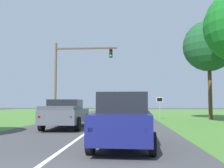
{
  "coord_description": "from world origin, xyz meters",
  "views": [
    {
      "loc": [
        2.27,
        -4.45,
        1.61
      ],
      "look_at": [
        0.7,
        19.49,
        3.31
      ],
      "focal_mm": 41.75,
      "sensor_mm": 36.0,
      "label": 1
    }
  ],
  "objects_px": {
    "pickup_truck_lead": "(66,113)",
    "red_suv_near": "(124,119)",
    "oak_tree_right": "(209,46)",
    "traffic_light": "(71,69)",
    "keep_moving_sign": "(160,104)"
  },
  "relations": [
    {
      "from": "red_suv_near",
      "to": "oak_tree_right",
      "type": "bearing_deg",
      "value": 63.29
    },
    {
      "from": "pickup_truck_lead",
      "to": "oak_tree_right",
      "type": "height_order",
      "value": "oak_tree_right"
    },
    {
      "from": "oak_tree_right",
      "to": "red_suv_near",
      "type": "bearing_deg",
      "value": -116.71
    },
    {
      "from": "pickup_truck_lead",
      "to": "red_suv_near",
      "type": "bearing_deg",
      "value": -59.96
    },
    {
      "from": "red_suv_near",
      "to": "traffic_light",
      "type": "distance_m",
      "value": 18.63
    },
    {
      "from": "traffic_light",
      "to": "keep_moving_sign",
      "type": "bearing_deg",
      "value": -9.69
    },
    {
      "from": "traffic_light",
      "to": "keep_moving_sign",
      "type": "distance_m",
      "value": 9.86
    },
    {
      "from": "red_suv_near",
      "to": "traffic_light",
      "type": "xyz_separation_m",
      "value": [
        -5.9,
        17.19,
        4.11
      ]
    },
    {
      "from": "pickup_truck_lead",
      "to": "keep_moving_sign",
      "type": "bearing_deg",
      "value": 53.22
    },
    {
      "from": "keep_moving_sign",
      "to": "red_suv_near",
      "type": "bearing_deg",
      "value": -101.24
    },
    {
      "from": "traffic_light",
      "to": "oak_tree_right",
      "type": "height_order",
      "value": "oak_tree_right"
    },
    {
      "from": "keep_moving_sign",
      "to": "oak_tree_right",
      "type": "xyz_separation_m",
      "value": [
        4.72,
        -0.09,
        5.56
      ]
    },
    {
      "from": "keep_moving_sign",
      "to": "traffic_light",
      "type": "bearing_deg",
      "value": 170.31
    },
    {
      "from": "red_suv_near",
      "to": "traffic_light",
      "type": "relative_size",
      "value": 0.62
    },
    {
      "from": "keep_moving_sign",
      "to": "oak_tree_right",
      "type": "distance_m",
      "value": 7.29
    }
  ]
}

